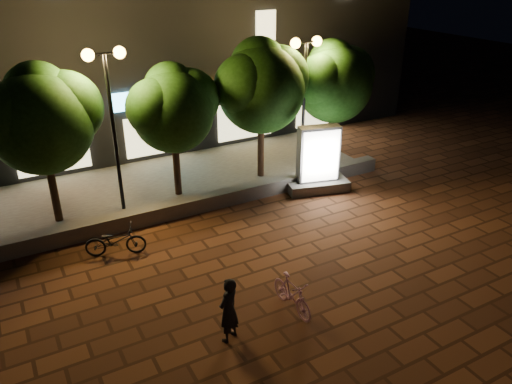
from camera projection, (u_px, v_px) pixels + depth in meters
ground at (235, 279)px, 13.01m from camera, size 80.00×80.00×0.00m
retaining_wall at (179, 208)px, 16.06m from camera, size 16.00×0.45×0.50m
sidewalk at (155, 186)px, 18.13m from camera, size 16.00×5.00×0.08m
building_block at (96, 24)px, 21.12m from camera, size 28.00×8.12×11.30m
tree_left at (41, 116)px, 14.35m from camera, size 3.60×3.00×4.89m
tree_mid at (173, 106)px, 16.18m from camera, size 3.24×2.70×4.50m
tree_right at (262, 83)px, 17.47m from camera, size 3.72×3.10×5.07m
tree_far_right at (335, 79)px, 18.94m from camera, size 3.48×2.90×4.76m
street_lamp_left at (109, 90)px, 14.73m from camera, size 1.26×0.36×5.18m
street_lamp_right at (305, 71)px, 17.83m from camera, size 1.26×0.36×4.98m
ad_kiosk at (318, 165)px, 17.55m from camera, size 2.38×1.59×2.37m
scooter_pink at (292, 294)px, 11.68m from camera, size 0.48×1.51×0.90m
rider at (229, 310)px, 10.64m from camera, size 0.68×0.61×1.57m
scooter_parked at (115, 241)px, 13.88m from camera, size 1.77×1.10×0.88m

